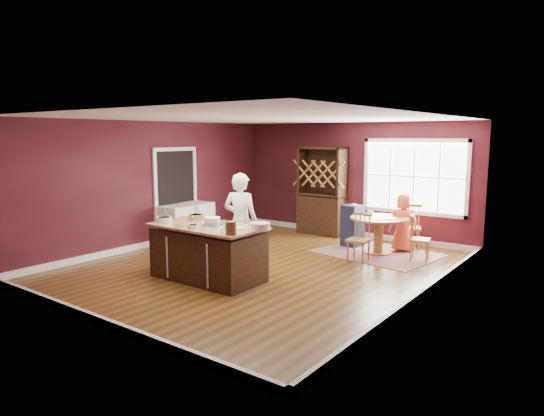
{
  "coord_description": "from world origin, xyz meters",
  "views": [
    {
      "loc": [
        5.31,
        -6.88,
        2.39
      ],
      "look_at": [
        -0.03,
        0.31,
        1.05
      ],
      "focal_mm": 32.0,
      "sensor_mm": 36.0,
      "label": 1
    }
  ],
  "objects": [
    {
      "name": "high_chair",
      "position": [
        0.55,
        2.47,
        0.47
      ],
      "size": [
        0.45,
        0.45,
        0.94
      ],
      "primitive_type": null,
      "rotation": [
        0.0,
        0.0,
        -0.19
      ],
      "color": "#131834",
      "rests_on": "ground"
    },
    {
      "name": "chair_south",
      "position": [
        1.27,
        1.32,
        0.47
      ],
      "size": [
        0.42,
        0.4,
        0.94
      ],
      "primitive_type": null,
      "rotation": [
        0.0,
        0.0,
        0.07
      ],
      "color": "brown",
      "rests_on": "ground"
    },
    {
      "name": "rug",
      "position": [
        1.29,
        2.18,
        0.01
      ],
      "size": [
        2.49,
        2.06,
        0.01
      ],
      "primitive_type": "cube",
      "rotation": [
        0.0,
        0.0,
        -0.15
      ],
      "color": "brown",
      "rests_on": "ground"
    },
    {
      "name": "washer",
      "position": [
        -2.64,
        0.28,
        0.43
      ],
      "size": [
        0.59,
        0.57,
        0.86
      ],
      "primitive_type": "cube",
      "color": "silver",
      "rests_on": "ground"
    },
    {
      "name": "dining_table",
      "position": [
        1.29,
        2.18,
        0.53
      ],
      "size": [
        1.16,
        1.16,
        0.75
      ],
      "color": "brown",
      "rests_on": "ground"
    },
    {
      "name": "stoneware_crock",
      "position": [
        0.57,
        -1.53,
        1.02
      ],
      "size": [
        0.17,
        0.17,
        0.2
      ],
      "primitive_type": "cylinder",
      "color": "#433521",
      "rests_on": "kitchen_island"
    },
    {
      "name": "kitchen_island",
      "position": [
        -0.26,
        -1.18,
        0.44
      ],
      "size": [
        1.93,
        1.01,
        0.92
      ],
      "color": "black",
      "rests_on": "ground"
    },
    {
      "name": "dinner_plate",
      "position": [
        0.36,
        -1.08,
        0.93
      ],
      "size": [
        0.24,
        0.24,
        0.02
      ],
      "primitive_type": "cylinder",
      "color": "#FFEDCE",
      "rests_on": "kitchen_island"
    },
    {
      "name": "table_plate",
      "position": [
        1.57,
        2.12,
        0.76
      ],
      "size": [
        0.22,
        0.22,
        0.02
      ],
      "primitive_type": "cylinder",
      "color": "beige",
      "rests_on": "dining_table"
    },
    {
      "name": "dryer",
      "position": [
        -2.64,
        0.92,
        0.44
      ],
      "size": [
        0.6,
        0.58,
        0.87
      ],
      "primitive_type": "cube",
      "color": "white",
      "rests_on": "ground"
    },
    {
      "name": "bowl_blue",
      "position": [
        -1.0,
        -1.46,
        0.97
      ],
      "size": [
        0.26,
        0.26,
        0.1
      ],
      "primitive_type": "cylinder",
      "color": "white",
      "rests_on": "kitchen_island"
    },
    {
      "name": "chair_east",
      "position": [
        2.16,
        2.13,
        0.45
      ],
      "size": [
        0.43,
        0.44,
        0.9
      ],
      "primitive_type": null,
      "rotation": [
        0.0,
        0.0,
        1.77
      ],
      "color": "#9C5026",
      "rests_on": "ground"
    },
    {
      "name": "table_cup",
      "position": [
        1.03,
        2.29,
        0.8
      ],
      "size": [
        0.15,
        0.15,
        0.1
      ],
      "primitive_type": "imported",
      "rotation": [
        0.0,
        0.0,
        -0.2
      ],
      "color": "silver",
      "rests_on": "dining_table"
    },
    {
      "name": "layer_cake",
      "position": [
        -0.16,
        -1.16,
        0.99
      ],
      "size": [
        0.35,
        0.35,
        0.14
      ],
      "primitive_type": null,
      "color": "white",
      "rests_on": "kitchen_island"
    },
    {
      "name": "seated_woman",
      "position": [
        1.61,
        2.66,
        0.61
      ],
      "size": [
        0.7,
        0.61,
        1.22
      ],
      "primitive_type": "imported",
      "rotation": [
        0.0,
        0.0,
        3.58
      ],
      "color": "#E75F3D",
      "rests_on": "ground"
    },
    {
      "name": "room_shell",
      "position": [
        0.0,
        0.0,
        1.35
      ],
      "size": [
        7.0,
        7.0,
        7.0
      ],
      "color": "brown",
      "rests_on": "ground"
    },
    {
      "name": "baker",
      "position": [
        -0.22,
        -0.38,
        0.87
      ],
      "size": [
        0.73,
        0.57,
        1.75
      ],
      "primitive_type": "imported",
      "rotation": [
        0.0,
        0.0,
        3.41
      ],
      "color": "white",
      "rests_on": "ground"
    },
    {
      "name": "chair_north",
      "position": [
        1.66,
        2.95,
        0.5
      ],
      "size": [
        0.55,
        0.54,
        1.0
      ],
      "primitive_type": null,
      "rotation": [
        0.0,
        0.0,
        3.56
      ],
      "color": "brown",
      "rests_on": "ground"
    },
    {
      "name": "drinking_glass",
      "position": [
        0.18,
        -1.25,
        0.99
      ],
      "size": [
        0.07,
        0.07,
        0.14
      ],
      "primitive_type": "cylinder",
      "color": "silver",
      "rests_on": "kitchen_island"
    },
    {
      "name": "doorway",
      "position": [
        -2.97,
        0.6,
        1.02
      ],
      "size": [
        0.08,
        1.26,
        2.13
      ],
      "primitive_type": null,
      "color": "white",
      "rests_on": "room_shell"
    },
    {
      "name": "hutch",
      "position": [
        -0.68,
        3.22,
        1.06
      ],
      "size": [
        1.16,
        0.48,
        2.13
      ],
      "primitive_type": "cube",
      "color": "#402919",
      "rests_on": "ground"
    },
    {
      "name": "window",
      "position": [
        1.5,
        3.47,
        1.5
      ],
      "size": [
        2.36,
        0.1,
        1.66
      ],
      "primitive_type": null,
      "color": "white",
      "rests_on": "room_shell"
    },
    {
      "name": "bowl_pink",
      "position": [
        -0.53,
        -1.55,
        0.94
      ],
      "size": [
        0.14,
        0.14,
        0.05
      ],
      "primitive_type": "cylinder",
      "color": "silver",
      "rests_on": "kitchen_island"
    },
    {
      "name": "bowl_olive",
      "position": [
        -0.24,
        -1.53,
        0.95
      ],
      "size": [
        0.17,
        0.17,
        0.06
      ],
      "primitive_type": "cylinder",
      "color": "beige",
      "rests_on": "kitchen_island"
    },
    {
      "name": "bowl_yellow",
      "position": [
        -0.79,
        -0.92,
        0.97
      ],
      "size": [
        0.26,
        0.26,
        0.1
      ],
      "primitive_type": "cylinder",
      "color": "olive",
      "rests_on": "kitchen_island"
    },
    {
      "name": "white_tub",
      "position": [
        0.68,
        -0.97,
        0.98
      ],
      "size": [
        0.32,
        0.32,
        0.11
      ],
      "primitive_type": "cylinder",
      "color": "white",
      "rests_on": "kitchen_island"
    },
    {
      "name": "toddler",
      "position": [
        0.54,
        2.53,
        0.81
      ],
      "size": [
        0.18,
        0.14,
        0.26
      ],
      "primitive_type": null,
      "color": "#8CA5BF",
      "rests_on": "high_chair"
    }
  ]
}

